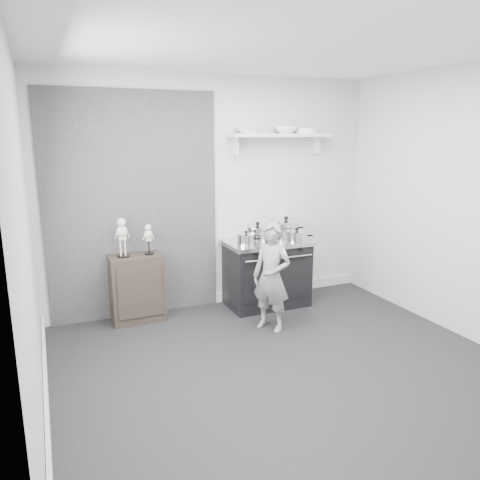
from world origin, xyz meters
name	(u,v)px	position (x,y,z in m)	size (l,w,h in m)	color
ground	(285,367)	(0.00, 0.00, 0.00)	(4.00, 4.00, 0.00)	black
room_shell	(272,183)	(-0.09, 0.15, 1.64)	(4.02, 3.62, 2.71)	silver
wall_shelf	(280,136)	(0.80, 1.68, 2.01)	(1.30, 0.26, 0.24)	silver
stove	(267,273)	(0.54, 1.48, 0.40)	(1.00, 0.62, 0.80)	black
side_cabinet	(137,288)	(-0.99, 1.61, 0.37)	(0.57, 0.33, 0.75)	black
child	(272,277)	(0.26, 0.81, 0.58)	(0.42, 0.28, 1.16)	gray
pot_front_left	(246,239)	(0.22, 1.38, 0.87)	(0.29, 0.21, 0.17)	silver
pot_back_left	(258,232)	(0.46, 1.58, 0.89)	(0.38, 0.29, 0.22)	silver
pot_back_right	(286,228)	(0.86, 1.60, 0.90)	(0.41, 0.32, 0.25)	silver
pot_front_right	(297,236)	(0.84, 1.30, 0.87)	(0.34, 0.26, 0.17)	silver
pot_front_center	(267,239)	(0.45, 1.31, 0.87)	(0.28, 0.19, 0.16)	silver
skeleton_full	(122,235)	(-1.12, 1.61, 0.99)	(0.14, 0.09, 0.49)	beige
skeleton_torso	(148,237)	(-0.84, 1.61, 0.94)	(0.11, 0.07, 0.38)	beige
bowl_large	(249,130)	(0.38, 1.67, 2.08)	(0.29, 0.29, 0.07)	white
bowl_small	(286,130)	(0.87, 1.67, 2.08)	(0.27, 0.27, 0.08)	white
plate_stack	(306,131)	(1.14, 1.67, 2.07)	(0.26, 0.26, 0.06)	white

